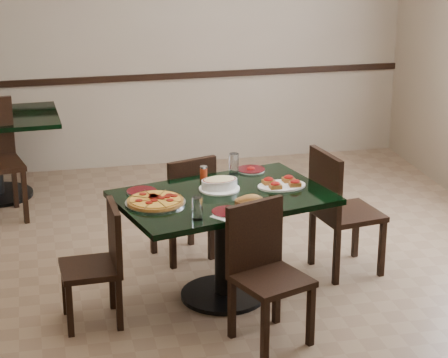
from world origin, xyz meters
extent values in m
plane|color=brown|center=(0.00, 0.00, 0.00)|extent=(5.50, 5.50, 0.00)
plane|color=gray|center=(0.00, 2.75, 1.40)|extent=(5.00, 0.00, 5.00)
plane|color=gray|center=(0.00, -2.75, 1.40)|extent=(5.00, 0.00, 5.00)
cube|color=black|center=(0.00, 2.73, 0.90)|extent=(5.00, 0.03, 0.06)
cube|color=black|center=(0.00, -0.30, 0.73)|extent=(1.55, 1.19, 0.04)
cylinder|color=black|center=(0.00, -0.30, 0.35)|extent=(0.12, 0.12, 0.71)
cylinder|color=black|center=(0.00, -0.30, 0.01)|extent=(0.59, 0.59, 0.03)
cube|color=black|center=(-0.16, 0.44, 0.39)|extent=(0.49, 0.49, 0.04)
cube|color=black|center=(-0.11, 0.27, 0.62)|extent=(0.38, 0.16, 0.41)
cube|color=black|center=(-0.06, 0.64, 0.19)|extent=(0.05, 0.05, 0.37)
cube|color=black|center=(0.04, 0.33, 0.19)|extent=(0.05, 0.05, 0.37)
cube|color=black|center=(-0.37, 0.54, 0.19)|extent=(0.05, 0.05, 0.37)
cube|color=black|center=(-0.27, 0.23, 0.19)|extent=(0.05, 0.05, 0.37)
cube|color=black|center=(0.15, -0.97, 0.42)|extent=(0.53, 0.53, 0.04)
cube|color=black|center=(0.08, -0.80, 0.66)|extent=(0.40, 0.19, 0.44)
cube|color=black|center=(0.05, -1.19, 0.20)|extent=(0.05, 0.05, 0.40)
cube|color=black|center=(-0.07, -0.87, 0.20)|extent=(0.05, 0.05, 0.40)
cube|color=black|center=(0.38, -1.07, 0.20)|extent=(0.05, 0.05, 0.40)
cube|color=black|center=(0.25, -0.74, 0.20)|extent=(0.05, 0.05, 0.40)
cube|color=black|center=(0.97, -0.07, 0.44)|extent=(0.50, 0.50, 0.04)
cube|color=black|center=(0.78, -0.11, 0.70)|extent=(0.11, 0.43, 0.46)
cube|color=black|center=(1.19, -0.23, 0.21)|extent=(0.05, 0.05, 0.42)
cube|color=black|center=(0.82, -0.29, 0.21)|extent=(0.05, 0.05, 0.42)
cube|color=black|center=(1.13, 0.14, 0.21)|extent=(0.05, 0.05, 0.42)
cube|color=black|center=(0.76, 0.08, 0.21)|extent=(0.05, 0.05, 0.42)
cube|color=black|center=(-0.92, -0.47, 0.38)|extent=(0.39, 0.39, 0.04)
cube|color=black|center=(-0.75, -0.46, 0.60)|extent=(0.06, 0.37, 0.40)
cube|color=black|center=(-1.08, -0.32, 0.18)|extent=(0.04, 0.04, 0.36)
cube|color=black|center=(-0.77, -0.31, 0.18)|extent=(0.04, 0.04, 0.36)
cube|color=black|center=(-1.06, -0.63, 0.18)|extent=(0.04, 0.04, 0.36)
cube|color=black|center=(-0.75, -0.62, 0.18)|extent=(0.04, 0.04, 0.36)
cube|color=black|center=(-1.32, 1.39, 0.23)|extent=(0.05, 0.05, 0.46)
cube|color=black|center=(-1.41, 1.79, 0.23)|extent=(0.05, 0.05, 0.46)
cylinder|color=#AEAEB5|center=(-0.47, -0.37, 0.76)|extent=(0.40, 0.40, 0.01)
cylinder|color=#8C5D1E|center=(-0.47, -0.37, 0.77)|extent=(0.37, 0.37, 0.02)
cylinder|color=gold|center=(-0.47, -0.37, 0.78)|extent=(0.33, 0.33, 0.01)
cylinder|color=white|center=(-0.01, -0.19, 0.76)|extent=(0.28, 0.28, 0.01)
ellipsoid|color=beige|center=(-0.01, -0.19, 0.82)|extent=(0.24, 0.17, 0.04)
ellipsoid|color=#935828|center=(0.10, -0.57, 0.81)|extent=(0.18, 0.12, 0.07)
cylinder|color=white|center=(-0.05, -0.64, 0.76)|extent=(0.20, 0.20, 0.01)
cylinder|color=#360308|center=(-0.05, -0.64, 0.76)|extent=(0.21, 0.21, 0.00)
cylinder|color=white|center=(0.30, 0.15, 0.76)|extent=(0.20, 0.20, 0.01)
cylinder|color=#360308|center=(0.30, 0.15, 0.76)|extent=(0.20, 0.20, 0.00)
ellipsoid|color=#A01008|center=(0.30, 0.15, 0.77)|extent=(0.06, 0.06, 0.03)
cylinder|color=white|center=(-0.53, -0.14, 0.76)|extent=(0.20, 0.20, 0.01)
cylinder|color=#360308|center=(-0.53, -0.14, 0.76)|extent=(0.20, 0.20, 0.00)
cube|color=white|center=(-0.06, -0.69, 0.75)|extent=(0.22, 0.22, 0.00)
cube|color=#AEAEB5|center=(-0.04, -0.69, 0.76)|extent=(0.10, 0.12, 0.00)
cylinder|color=silver|center=(0.17, 0.11, 0.82)|extent=(0.07, 0.07, 0.15)
cylinder|color=silver|center=(-0.26, -0.70, 0.82)|extent=(0.07, 0.07, 0.14)
cylinder|color=#AD2912|center=(-0.07, 0.06, 0.79)|extent=(0.05, 0.05, 0.08)
cylinder|color=#AEAEB5|center=(-0.07, 0.06, 0.83)|extent=(0.05, 0.05, 0.01)
camera|label=1|loc=(-1.18, -5.63, 2.74)|focal=70.00mm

